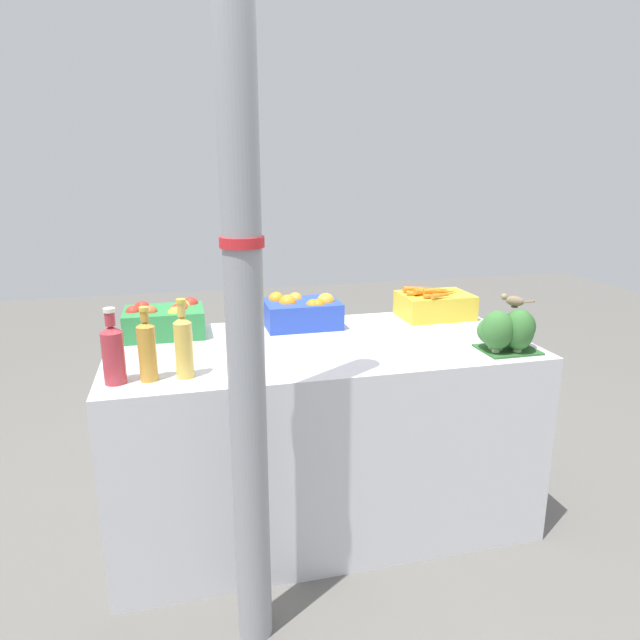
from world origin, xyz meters
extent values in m
plane|color=#605E59|center=(0.00, 0.00, 0.00)|extent=(10.00, 10.00, 0.00)
cube|color=silver|center=(0.00, 0.00, 0.40)|extent=(1.72, 0.84, 0.81)
cylinder|color=gray|center=(-0.38, -0.61, 1.20)|extent=(0.11, 0.11, 2.40)
cylinder|color=red|center=(-0.38, -0.61, 1.32)|extent=(0.13, 0.13, 0.03)
cube|color=#2D8442|center=(-0.63, 0.27, 0.87)|extent=(0.34, 0.25, 0.12)
sphere|color=red|center=(-0.57, 0.26, 0.91)|extent=(0.07, 0.07, 0.07)
sphere|color=red|center=(-0.56, 0.26, 0.91)|extent=(0.06, 0.06, 0.06)
sphere|color=red|center=(-0.75, 0.26, 0.92)|extent=(0.06, 0.06, 0.06)
sphere|color=gold|center=(-0.54, 0.33, 0.91)|extent=(0.07, 0.07, 0.07)
sphere|color=gold|center=(-0.58, 0.21, 0.92)|extent=(0.06, 0.06, 0.06)
sphere|color=red|center=(-0.73, 0.36, 0.91)|extent=(0.07, 0.07, 0.07)
sphere|color=#BC562D|center=(-0.68, 0.24, 0.92)|extent=(0.06, 0.06, 0.06)
sphere|color=red|center=(-0.72, 0.34, 0.92)|extent=(0.06, 0.06, 0.06)
sphere|color=#BC562D|center=(-0.55, 0.33, 0.92)|extent=(0.06, 0.06, 0.06)
sphere|color=#BC562D|center=(-0.56, 0.29, 0.91)|extent=(0.07, 0.07, 0.07)
sphere|color=red|center=(-0.51, 0.36, 0.92)|extent=(0.07, 0.07, 0.07)
cube|color=#2847B7|center=(-0.02, 0.27, 0.87)|extent=(0.34, 0.25, 0.12)
sphere|color=orange|center=(0.09, 0.27, 0.91)|extent=(0.08, 0.08, 0.08)
sphere|color=orange|center=(-0.08, 0.27, 0.92)|extent=(0.08, 0.08, 0.08)
sphere|color=orange|center=(0.02, 0.21, 0.91)|extent=(0.07, 0.07, 0.07)
sphere|color=orange|center=(-0.03, 0.35, 0.92)|extent=(0.07, 0.07, 0.07)
sphere|color=orange|center=(0.04, 0.21, 0.91)|extent=(0.07, 0.07, 0.07)
sphere|color=orange|center=(0.09, 0.25, 0.92)|extent=(0.08, 0.08, 0.08)
sphere|color=orange|center=(-0.12, 0.34, 0.92)|extent=(0.08, 0.08, 0.08)
cube|color=gold|center=(0.64, 0.27, 0.87)|extent=(0.34, 0.25, 0.12)
cone|color=orange|center=(0.62, 0.18, 0.94)|extent=(0.15, 0.03, 0.02)
cone|color=orange|center=(0.61, 0.25, 0.95)|extent=(0.17, 0.04, 0.03)
cone|color=orange|center=(0.65, 0.18, 0.94)|extent=(0.17, 0.07, 0.02)
cone|color=orange|center=(0.64, 0.30, 0.94)|extent=(0.13, 0.06, 0.02)
cone|color=orange|center=(0.64, 0.25, 0.95)|extent=(0.16, 0.05, 0.02)
cone|color=orange|center=(0.60, 0.26, 0.95)|extent=(0.17, 0.07, 0.03)
cone|color=orange|center=(0.58, 0.33, 0.94)|extent=(0.16, 0.04, 0.03)
cone|color=orange|center=(0.70, 0.28, 0.93)|extent=(0.17, 0.03, 0.02)
cone|color=orange|center=(0.57, 0.25, 0.94)|extent=(0.16, 0.06, 0.03)
cube|color=#2D602D|center=(0.71, -0.28, 0.81)|extent=(0.22, 0.18, 0.01)
ellipsoid|color=#387033|center=(0.64, -0.30, 0.90)|extent=(0.12, 0.12, 0.16)
cylinder|color=#B2C693|center=(0.64, -0.30, 0.83)|extent=(0.03, 0.03, 0.02)
ellipsoid|color=#387033|center=(0.64, -0.27, 0.89)|extent=(0.13, 0.13, 0.11)
cylinder|color=#B2C693|center=(0.64, -0.27, 0.83)|extent=(0.03, 0.03, 0.02)
ellipsoid|color=#387033|center=(0.66, -0.28, 0.90)|extent=(0.11, 0.11, 0.12)
cylinder|color=#B2C693|center=(0.66, -0.28, 0.83)|extent=(0.03, 0.03, 0.02)
ellipsoid|color=#387033|center=(0.72, -0.32, 0.91)|extent=(0.12, 0.12, 0.16)
cylinder|color=#B2C693|center=(0.72, -0.32, 0.83)|extent=(0.03, 0.03, 0.02)
ellipsoid|color=#2D602D|center=(0.76, -0.26, 0.90)|extent=(0.13, 0.13, 0.14)
cylinder|color=#B2C693|center=(0.76, -0.26, 0.83)|extent=(0.03, 0.03, 0.02)
cylinder|color=#B2333D|center=(-0.78, -0.27, 0.90)|extent=(0.07, 0.07, 0.18)
cone|color=#B2333D|center=(-0.78, -0.27, 1.00)|extent=(0.07, 0.07, 0.02)
cylinder|color=#B2333D|center=(-0.78, -0.27, 1.03)|extent=(0.03, 0.03, 0.05)
cylinder|color=silver|center=(-0.78, -0.27, 1.06)|extent=(0.04, 0.04, 0.01)
cylinder|color=gold|center=(-0.68, -0.27, 0.90)|extent=(0.06, 0.06, 0.19)
cone|color=gold|center=(-0.68, -0.27, 1.01)|extent=(0.06, 0.06, 0.02)
cylinder|color=gold|center=(-0.68, -0.27, 1.04)|extent=(0.03, 0.03, 0.04)
cylinder|color=gold|center=(-0.68, -0.27, 1.06)|extent=(0.03, 0.03, 0.01)
cylinder|color=gold|center=(-0.55, -0.27, 0.91)|extent=(0.06, 0.06, 0.20)
cone|color=gold|center=(-0.55, -0.27, 1.02)|extent=(0.06, 0.06, 0.02)
cylinder|color=gold|center=(-0.55, -0.27, 1.05)|extent=(0.03, 0.03, 0.05)
cylinder|color=gold|center=(-0.55, -0.27, 1.08)|extent=(0.03, 0.03, 0.01)
cube|color=#4C3D2D|center=(0.71, -0.29, 0.99)|extent=(0.02, 0.02, 0.01)
ellipsoid|color=#7A664C|center=(0.71, -0.29, 1.01)|extent=(0.07, 0.08, 0.04)
sphere|color=#897556|center=(0.68, -0.26, 1.03)|extent=(0.03, 0.03, 0.03)
cone|color=#4C3D28|center=(0.68, -0.25, 1.03)|extent=(0.02, 0.02, 0.01)
cube|color=#7A664C|center=(0.75, -0.33, 1.02)|extent=(0.04, 0.04, 0.01)
camera|label=1|loc=(-0.55, -2.20, 1.52)|focal=32.00mm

